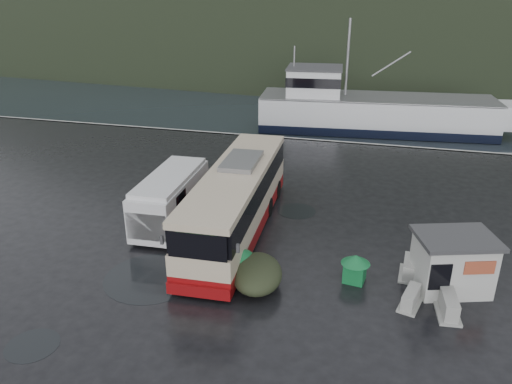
% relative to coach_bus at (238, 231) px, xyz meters
% --- Properties ---
extents(ground, '(160.00, 160.00, 0.00)m').
position_rel_coach_bus_xyz_m(ground, '(-0.71, -2.22, 0.00)').
color(ground, black).
rests_on(ground, ground).
extents(harbor_water, '(300.00, 180.00, 0.02)m').
position_rel_coach_bus_xyz_m(harbor_water, '(-0.71, 107.78, 0.00)').
color(harbor_water, black).
rests_on(harbor_water, ground).
extents(quay_edge, '(160.00, 0.60, 1.50)m').
position_rel_coach_bus_xyz_m(quay_edge, '(-0.71, 17.78, 0.00)').
color(quay_edge, '#999993').
rests_on(quay_edge, ground).
extents(headland, '(780.00, 540.00, 570.00)m').
position_rel_coach_bus_xyz_m(headland, '(9.29, 247.78, 0.00)').
color(headland, black).
rests_on(headland, ground).
extents(coach_bus, '(3.83, 13.45, 3.78)m').
position_rel_coach_bus_xyz_m(coach_bus, '(0.00, 0.00, 0.00)').
color(coach_bus, '#C1AE92').
rests_on(coach_bus, ground).
extents(white_van, '(2.59, 6.88, 2.85)m').
position_rel_coach_bus_xyz_m(white_van, '(-3.85, 0.14, 0.00)').
color(white_van, silver).
rests_on(white_van, ground).
extents(waste_bin_left, '(1.22, 1.22, 1.52)m').
position_rel_coach_bus_xyz_m(waste_bin_left, '(1.29, -4.36, 0.00)').
color(waste_bin_left, '#116431').
rests_on(waste_bin_left, ground).
extents(waste_bin_right, '(1.07, 1.07, 1.30)m').
position_rel_coach_bus_xyz_m(waste_bin_right, '(6.48, -3.39, 0.00)').
color(waste_bin_right, '#116431').
rests_on(waste_bin_right, ground).
extents(dome_tent, '(2.86, 3.54, 1.23)m').
position_rel_coach_bus_xyz_m(dome_tent, '(2.34, -4.88, 0.00)').
color(dome_tent, '#282F1C').
rests_on(dome_tent, ground).
extents(ticket_kiosk, '(3.87, 3.36, 2.56)m').
position_rel_coach_bus_xyz_m(ticket_kiosk, '(10.54, -2.93, 0.00)').
color(ticket_kiosk, '#BABBB6').
rests_on(ticket_kiosk, ground).
extents(jersey_barrier_a, '(0.94, 1.70, 0.82)m').
position_rel_coach_bus_xyz_m(jersey_barrier_a, '(8.85, -2.32, 0.00)').
color(jersey_barrier_a, '#999993').
rests_on(jersey_barrier_a, ground).
extents(jersey_barrier_b, '(1.14, 1.66, 0.76)m').
position_rel_coach_bus_xyz_m(jersey_barrier_b, '(8.87, -4.72, 0.00)').
color(jersey_barrier_b, '#999993').
rests_on(jersey_barrier_b, ground).
extents(jersey_barrier_c, '(1.02, 1.81, 0.87)m').
position_rel_coach_bus_xyz_m(jersey_barrier_c, '(10.32, -4.91, 0.00)').
color(jersey_barrier_c, '#999993').
rests_on(jersey_barrier_c, ground).
extents(fishing_trawler, '(27.35, 8.29, 10.77)m').
position_rel_coach_bus_xyz_m(fishing_trawler, '(6.26, 27.35, 0.00)').
color(fishing_trawler, silver).
rests_on(fishing_trawler, ground).
extents(puddles, '(9.48, 16.21, 0.01)m').
position_rel_coach_bus_xyz_m(puddles, '(-1.85, -4.62, 0.01)').
color(puddles, black).
rests_on(puddles, ground).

